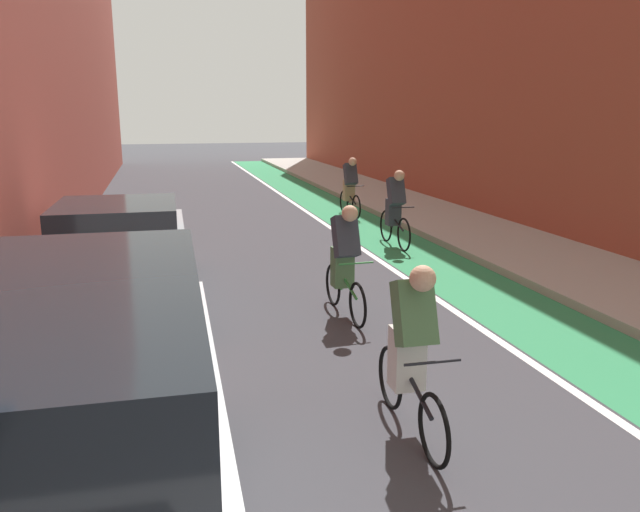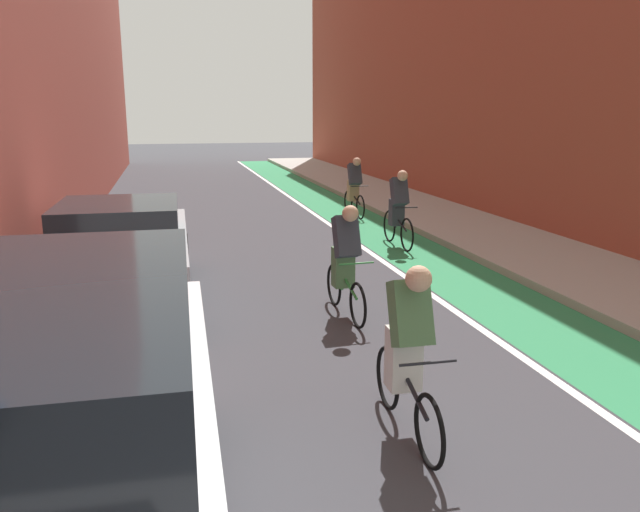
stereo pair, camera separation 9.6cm
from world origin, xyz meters
TOP-DOWN VIEW (x-y plane):
  - ground_plane at (0.00, 15.65)m, footprint 86.47×86.47m
  - bike_lane_paint at (2.89, 17.65)m, footprint 1.60×39.30m
  - lane_divider_stripe at (1.99, 17.65)m, footprint 0.12×39.30m
  - sidewalk_right at (5.04, 17.65)m, footprint 2.69×39.30m
  - building_facade_right at (7.58, 19.65)m, footprint 2.40×35.30m
  - parked_suv_white at (-2.64, 4.36)m, footprint 1.96×4.59m
  - parked_sedan_silver at (-2.64, 10.52)m, footprint 2.01×4.62m
  - cyclist_lead at (0.02, 5.81)m, footprint 0.48×1.66m
  - cyclist_mid at (0.40, 9.12)m, footprint 0.48×1.67m
  - cyclist_trailing at (2.74, 13.32)m, footprint 0.48×1.74m
  - cyclist_far at (2.96, 17.29)m, footprint 0.48×1.70m

SIDE VIEW (x-z plane):
  - ground_plane at x=0.00m, z-range 0.00..0.00m
  - bike_lane_paint at x=2.89m, z-range 0.00..0.00m
  - lane_divider_stripe at x=1.99m, z-range 0.00..0.00m
  - sidewalk_right at x=5.04m, z-range 0.00..0.14m
  - parked_sedan_silver at x=-2.64m, z-range 0.02..1.55m
  - cyclist_far at x=2.96m, z-range 0.00..1.61m
  - cyclist_lead at x=0.02m, z-range 0.05..1.63m
  - cyclist_mid at x=0.40m, z-range 0.05..1.64m
  - cyclist_trailing at x=2.74m, z-range 0.04..1.67m
  - parked_suv_white at x=-2.64m, z-range 0.03..2.01m
  - building_facade_right at x=7.58m, z-range 0.00..11.30m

